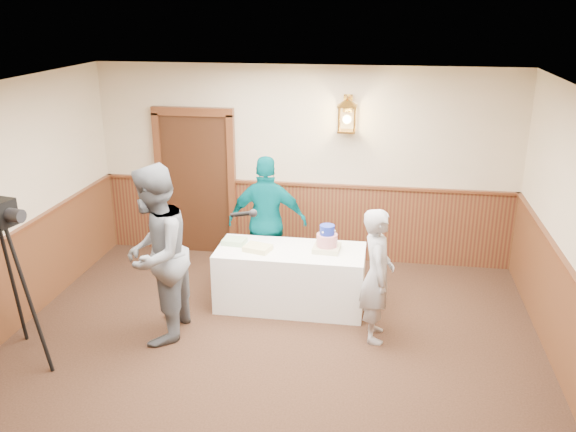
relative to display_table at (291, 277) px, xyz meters
name	(u,v)px	position (x,y,z in m)	size (l,w,h in m)	color
ground	(254,395)	(-0.06, -1.90, -0.38)	(7.00, 7.00, 0.00)	black
room_shell	(256,231)	(-0.11, -1.45, 1.15)	(6.02, 7.02, 2.81)	#C4B693
display_table	(291,277)	(0.00, 0.00, 0.00)	(1.80, 0.80, 0.75)	white
tiered_cake	(327,241)	(0.44, 0.04, 0.50)	(0.33, 0.33, 0.33)	beige
sheet_cake_yellow	(258,248)	(-0.39, -0.10, 0.41)	(0.31, 0.24, 0.06)	#F2F592
sheet_cake_green	(234,241)	(-0.72, 0.08, 0.41)	(0.28, 0.22, 0.06)	#92CF94
interviewer	(155,255)	(-1.33, -0.98, 0.63)	(1.56, 0.99, 2.00)	slate
baker	(377,275)	(1.06, -0.61, 0.39)	(0.56, 0.37, 1.53)	#9FA0A6
assistant_p	(268,222)	(-0.40, 0.58, 0.50)	(1.03, 0.43, 1.76)	#00545A
tv_camera_rig	(5,293)	(-2.66, -1.74, 0.44)	(0.71, 0.66, 1.81)	black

